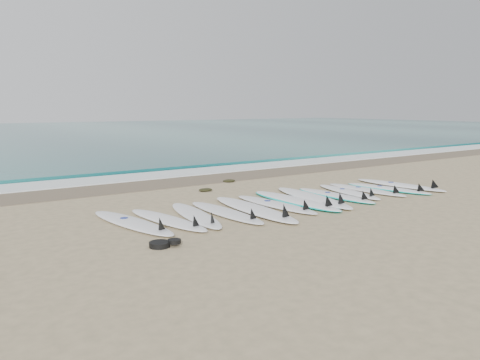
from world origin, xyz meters
TOP-DOWN VIEW (x-y plane):
  - ground at (0.00, 0.00)m, footprint 120.00×120.00m
  - ocean at (0.00, 32.50)m, footprint 120.00×55.00m
  - wet_sand_band at (0.00, 4.10)m, footprint 120.00×1.80m
  - foam_band at (0.00, 5.50)m, footprint 120.00×1.40m
  - wave_crest at (0.00, 7.00)m, footprint 120.00×1.00m
  - surfboard_0 at (-3.71, 0.09)m, footprint 0.93×2.59m
  - surfboard_1 at (-3.09, -0.06)m, footprint 0.82×2.39m
  - surfboard_2 at (-2.49, -0.02)m, footprint 0.90×2.48m
  - surfboard_3 at (-1.87, -0.16)m, footprint 0.54×2.45m
  - surfboard_4 at (-1.26, -0.28)m, footprint 0.78×2.94m
  - surfboard_5 at (-0.58, -0.13)m, footprint 0.66×2.47m
  - surfboard_6 at (0.03, -0.05)m, footprint 0.68×2.78m
  - surfboard_7 at (0.57, -0.05)m, footprint 1.05×2.94m
  - surfboard_8 at (1.24, -0.09)m, footprint 0.61×2.37m
  - surfboard_9 at (1.84, 0.03)m, footprint 0.86×2.35m
  - surfboard_10 at (2.44, -0.02)m, footprint 0.60×2.36m
  - surfboard_11 at (3.06, -0.18)m, footprint 0.95×2.38m
  - surfboard_12 at (3.74, -0.07)m, footprint 0.77×2.66m
  - seaweed_near at (-0.88, 2.35)m, footprint 0.37×0.29m
  - seaweed_far at (0.42, 3.24)m, footprint 0.37×0.29m
  - leash_coil at (-3.83, -1.39)m, footprint 0.46×0.36m

SIDE VIEW (x-z plane):
  - ground at x=0.00m, z-range 0.00..0.00m
  - wet_sand_band at x=0.00m, z-range 0.00..0.01m
  - ocean at x=0.00m, z-range 0.00..0.03m
  - foam_band at x=0.00m, z-range 0.00..0.04m
  - seaweed_far at x=0.42m, z-range 0.00..0.07m
  - seaweed_near at x=-0.88m, z-range 0.00..0.07m
  - surfboard_11 at x=3.06m, z-range -0.10..0.19m
  - surfboard_8 at x=1.24m, z-range -0.11..0.19m
  - leash_coil at x=-3.83m, z-range -0.01..0.10m
  - wave_crest at x=0.00m, z-range 0.00..0.10m
  - surfboard_9 at x=1.84m, z-range -0.10..0.20m
  - surfboard_10 at x=2.44m, z-range -0.10..0.20m
  - surfboard_1 at x=-3.09m, z-range -0.10..0.20m
  - surfboard_6 at x=0.03m, z-range -0.12..0.23m
  - surfboard_2 at x=-2.49m, z-range -0.10..0.21m
  - surfboard_3 at x=-1.87m, z-range -0.10..0.21m
  - surfboard_5 at x=-0.58m, z-range -0.10..0.21m
  - surfboard_0 at x=-3.71m, z-range -0.11..0.22m
  - surfboard_12 at x=3.74m, z-range -0.11..0.23m
  - surfboard_7 at x=0.57m, z-range -0.12..0.25m
  - surfboard_4 at x=-1.26m, z-range -0.12..0.25m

